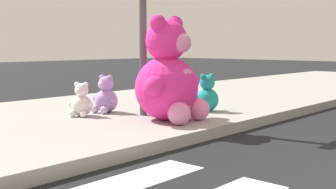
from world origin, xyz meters
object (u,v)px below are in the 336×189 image
Objects in this scene: sign_pole at (143,1)px; plush_pink_large at (169,79)px; plush_white at (81,102)px; plush_teal at (206,96)px; plush_lavender at (105,97)px.

sign_pole is 2.19× the size of plush_pink_large.
plush_pink_large reaches higher than plush_white.
plush_teal is 1.02× the size of plush_lavender.
plush_teal is at bearing -25.25° from sign_pole.
sign_pole is at bearing 82.25° from plush_pink_large.
plush_teal is (1.05, 0.14, -0.34)m from plush_pink_large.
sign_pole is 1.26m from plush_pink_large.
plush_pink_large is (-0.08, -0.59, -1.11)m from sign_pole.
plush_white is at bearing 146.85° from plush_teal.
plush_lavender is at bearing 95.94° from plush_pink_large.
plush_pink_large is 2.47× the size of plush_lavender.
sign_pole is at bearing -71.83° from plush_lavender.
sign_pole reaches higher than plush_white.
plush_white is (-1.65, 1.08, -0.04)m from plush_teal.
plush_lavender is at bearing 1.66° from plush_white.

